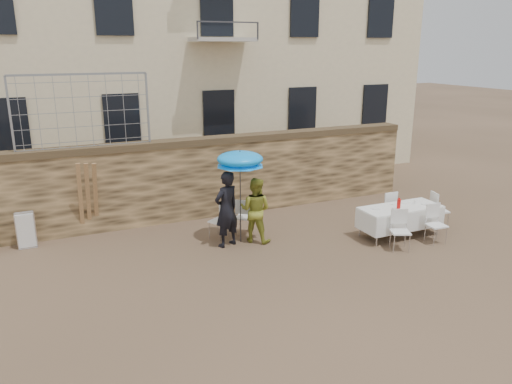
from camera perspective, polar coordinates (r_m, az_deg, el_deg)
name	(u,v)px	position (r m, az deg, el deg)	size (l,w,h in m)	color
ground	(283,291)	(10.04, 3.09, -11.21)	(80.00, 80.00, 0.00)	brown
stone_wall	(202,178)	(14.00, -6.18, 1.56)	(13.00, 0.50, 2.20)	brown
chain_link_fence	(82,112)	(13.04, -19.22, 8.64)	(3.20, 0.06, 1.80)	gray
man_suit	(226,209)	(11.85, -3.40, -1.97)	(0.68, 0.44, 1.85)	black
woman_dress	(255,210)	(12.16, -0.08, -2.06)	(0.78, 0.61, 1.61)	gold
umbrella	(240,162)	(11.79, -1.84, 3.49)	(1.15, 1.15, 2.14)	#3F3F44
couple_chair_left	(219,220)	(12.48, -4.26, -3.20)	(0.48, 0.48, 0.96)	white
couple_chair_right	(245,216)	(12.72, -1.29, -2.78)	(0.48, 0.48, 0.96)	white
banquet_table	(401,208)	(13.03, 16.20, -1.81)	(2.10, 0.85, 0.78)	white
soda_bottle	(399,204)	(12.75, 16.00, -1.37)	(0.09, 0.09, 0.26)	red
table_chair_front_left	(400,231)	(12.20, 16.18, -4.28)	(0.48, 0.48, 0.96)	white
table_chair_front_right	(437,224)	(12.92, 19.94, -3.49)	(0.48, 0.48, 0.96)	white
table_chair_back	(386,208)	(13.82, 14.64, -1.76)	(0.48, 0.48, 0.96)	white
table_chair_side	(440,210)	(14.09, 20.24, -1.90)	(0.48, 0.48, 0.96)	white
chair_stack_right	(26,229)	(13.12, -24.80, -3.83)	(0.46, 0.32, 0.92)	white
wood_planks	(93,198)	(13.07, -18.10, -0.69)	(0.70, 0.20, 2.00)	#A37749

